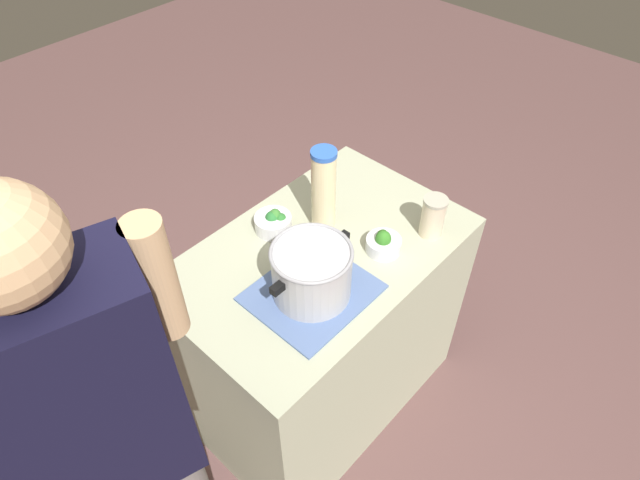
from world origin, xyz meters
name	(u,v)px	position (x,y,z in m)	size (l,w,h in m)	color
ground_plane	(320,389)	(0.00, 0.00, 0.00)	(8.00, 8.00, 0.00)	brown
counter_slab	(320,330)	(0.00, 0.00, 0.43)	(1.01, 0.64, 0.87)	#ABAF91
dish_cloth	(312,293)	(0.15, 0.10, 0.87)	(0.36, 0.31, 0.01)	#556EA1
cooking_pot	(312,271)	(0.15, 0.10, 0.97)	(0.31, 0.24, 0.18)	#B7B7BC
lemonade_pitcher	(324,190)	(-0.10, -0.08, 1.02)	(0.08, 0.08, 0.30)	#F9E1A9
mason_jar	(433,217)	(-0.31, 0.22, 0.94)	(0.08, 0.08, 0.15)	beige
broccoli_bowl_front	(274,222)	(0.03, -0.19, 0.90)	(0.13, 0.13, 0.08)	silver
broccoli_bowl_center	(383,243)	(-0.14, 0.15, 0.90)	(0.12, 0.12, 0.08)	silver
person_cook	(118,450)	(0.83, 0.14, 0.94)	(0.50, 0.29, 1.70)	slate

